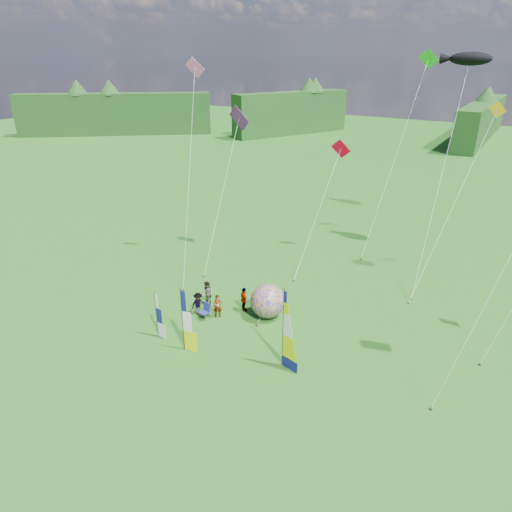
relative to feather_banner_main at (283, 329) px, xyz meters
The scene contains 17 objects.
ground 3.82m from the feather_banner_main, 123.61° to the right, with size 220.00×220.00×0.00m, color #3F6E26.
treeline_ring 3.41m from the feather_banner_main, 123.61° to the right, with size 210.00×210.00×8.00m, color #143917, non-canonical shape.
feather_banner_main is the anchor object (origin of this frame).
side_banner_left 5.88m from the feather_banner_main, 162.60° to the right, with size 1.08×0.10×3.93m, color #D9E200, non-canonical shape.
side_banner_far 8.09m from the feather_banner_main, 169.15° to the right, with size 0.90×0.10×3.00m, color white, non-canonical shape.
bol_inflatable 5.35m from the feather_banner_main, 129.57° to the left, with size 2.30×2.30×2.30m, color #000F98.
spectator_a 6.62m from the feather_banner_main, 160.06° to the left, with size 0.59×0.39×1.62m, color #66594C.
spectator_b 8.28m from the feather_banner_main, 157.98° to the left, with size 0.88×0.43×1.81m, color #66594C.
spectator_c 7.72m from the feather_banner_main, 166.39° to the left, with size 1.04×0.39×1.61m, color #66594C.
spectator_d 6.46m from the feather_banner_main, 143.04° to the left, with size 1.02×0.42×1.73m, color #66594C.
camp_chair 7.10m from the feather_banner_main, 166.95° to the left, with size 0.64×0.64×1.10m, color navy, non-canonical shape.
kite_whale 18.69m from the feather_banner_main, 77.23° to the left, with size 4.06×15.10×17.29m, color black, non-canonical shape.
kite_rainbow_delta 15.36m from the feather_banner_main, 138.34° to the left, with size 4.65×10.44×12.94m, color #F72000, non-canonical shape.
small_kite_red 14.24m from the feather_banner_main, 107.53° to the left, with size 2.77×10.53×10.18m, color red, non-canonical shape.
small_kite_orange 16.36m from the feather_banner_main, 70.10° to the left, with size 4.35×10.47×13.36m, color orange, non-canonical shape.
small_kite_pink 15.01m from the feather_banner_main, 149.54° to the left, with size 5.69×9.07×16.32m, color #C75488, non-canonical shape.
small_kite_green 21.29m from the feather_banner_main, 91.66° to the left, with size 3.96×11.63×16.91m, color #0FA211, non-canonical shape.
Camera 1 is at (11.46, -16.00, 16.05)m, focal length 32.00 mm.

